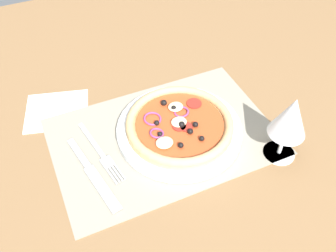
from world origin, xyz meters
TOP-DOWN VIEW (x-y plane):
  - ground_plane at (0.00, 0.00)cm, footprint 190.00×140.00cm
  - placemat at (0.00, 0.00)cm, footprint 45.74×30.66cm
  - plate at (-3.41, 0.50)cm, footprint 26.32×26.32cm
  - pizza at (-3.36, 0.49)cm, footprint 22.32×22.32cm
  - fork at (13.44, -0.26)cm, footprint 4.67×17.98cm
  - knife at (16.41, 3.60)cm, footprint 5.32×19.96cm
  - wine_glass at (-19.50, 13.60)cm, footprint 7.20×7.20cm
  - napkin at (18.83, -16.86)cm, footprint 16.51×15.55cm

SIDE VIEW (x-z plane):
  - ground_plane at x=0.00cm, z-range -2.40..0.00cm
  - napkin at x=18.83cm, z-range 0.00..0.36cm
  - placemat at x=0.00cm, z-range 0.00..0.40cm
  - fork at x=13.44cm, z-range 0.40..0.84cm
  - knife at x=16.41cm, z-range 0.35..0.96cm
  - plate at x=-3.41cm, z-range 0.40..1.86cm
  - pizza at x=-3.36cm, z-range 1.64..4.27cm
  - wine_glass at x=-19.50cm, z-range 2.77..17.67cm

